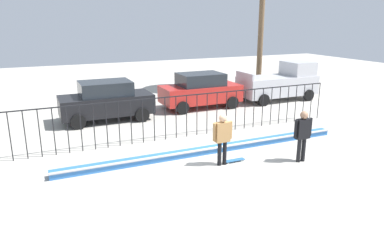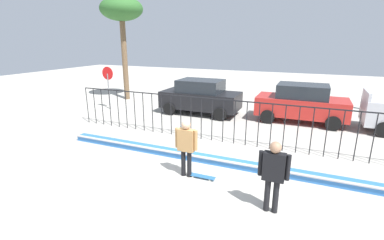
{
  "view_description": "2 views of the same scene",
  "coord_description": "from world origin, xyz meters",
  "px_view_note": "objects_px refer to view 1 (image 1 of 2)",
  "views": [
    {
      "loc": [
        -5.66,
        -10.18,
        4.75
      ],
      "look_at": [
        -0.49,
        1.36,
        1.19
      ],
      "focal_mm": 33.85,
      "sensor_mm": 36.0,
      "label": 1
    },
    {
      "loc": [
        3.1,
        -7.23,
        3.98
      ],
      "look_at": [
        -0.72,
        1.53,
        1.23
      ],
      "focal_mm": 26.0,
      "sensor_mm": 36.0,
      "label": 2
    }
  ],
  "objects_px": {
    "skateboarder": "(222,135)",
    "skateboard": "(234,160)",
    "parked_car_red": "(200,90)",
    "pickup_truck": "(280,83)",
    "camera_operator": "(303,132)",
    "parked_car_black": "(106,101)"
  },
  "relations": [
    {
      "from": "skateboarder",
      "to": "skateboard",
      "type": "distance_m",
      "value": 1.12
    },
    {
      "from": "skateboard",
      "to": "parked_car_red",
      "type": "relative_size",
      "value": 0.19
    },
    {
      "from": "parked_car_red",
      "to": "pickup_truck",
      "type": "relative_size",
      "value": 0.91
    },
    {
      "from": "skateboarder",
      "to": "skateboard",
      "type": "xyz_separation_m",
      "value": [
        0.5,
        0.05,
        -1.0
      ]
    },
    {
      "from": "camera_operator",
      "to": "skateboard",
      "type": "bearing_deg",
      "value": 3.53
    },
    {
      "from": "skateboard",
      "to": "camera_operator",
      "type": "height_order",
      "value": "camera_operator"
    },
    {
      "from": "parked_car_black",
      "to": "skateboard",
      "type": "bearing_deg",
      "value": -65.99
    },
    {
      "from": "parked_car_red",
      "to": "camera_operator",
      "type": "bearing_deg",
      "value": -87.64
    },
    {
      "from": "skateboard",
      "to": "parked_car_black",
      "type": "bearing_deg",
      "value": 127.94
    },
    {
      "from": "skateboard",
      "to": "camera_operator",
      "type": "relative_size",
      "value": 0.45
    },
    {
      "from": "skateboard",
      "to": "parked_car_red",
      "type": "xyz_separation_m",
      "value": [
        2.32,
        7.56,
        0.91
      ]
    },
    {
      "from": "skateboard",
      "to": "parked_car_red",
      "type": "height_order",
      "value": "parked_car_red"
    },
    {
      "from": "camera_operator",
      "to": "skateboarder",
      "type": "bearing_deg",
      "value": 8.54
    },
    {
      "from": "skateboarder",
      "to": "parked_car_black",
      "type": "height_order",
      "value": "parked_car_black"
    },
    {
      "from": "camera_operator",
      "to": "parked_car_red",
      "type": "bearing_deg",
      "value": -65.04
    },
    {
      "from": "camera_operator",
      "to": "pickup_truck",
      "type": "xyz_separation_m",
      "value": [
        5.43,
        8.3,
        -0.03
      ]
    },
    {
      "from": "skateboarder",
      "to": "camera_operator",
      "type": "distance_m",
      "value": 2.75
    },
    {
      "from": "skateboard",
      "to": "parked_car_black",
      "type": "distance_m",
      "value": 7.68
    },
    {
      "from": "skateboarder",
      "to": "pickup_truck",
      "type": "height_order",
      "value": "pickup_truck"
    },
    {
      "from": "skateboarder",
      "to": "camera_operator",
      "type": "bearing_deg",
      "value": -38.71
    },
    {
      "from": "pickup_truck",
      "to": "skateboard",
      "type": "bearing_deg",
      "value": -130.75
    },
    {
      "from": "skateboard",
      "to": "skateboarder",
      "type": "bearing_deg",
      "value": -158.49
    }
  ]
}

